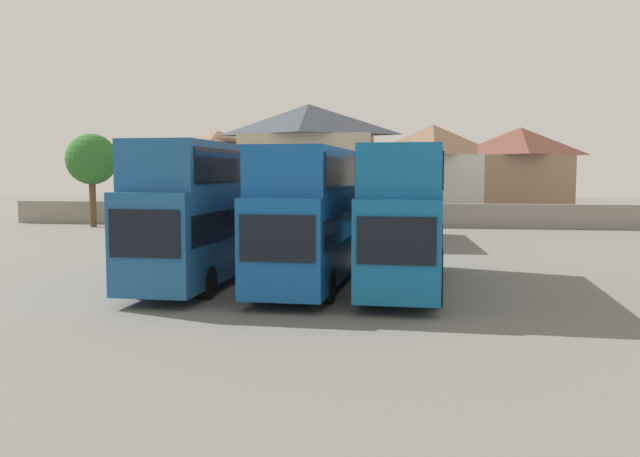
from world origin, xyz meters
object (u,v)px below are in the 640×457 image
at_px(bus_3, 407,209).
at_px(tree_left_of_lot, 92,160).
at_px(house_terrace_far_right, 520,174).
at_px(bus_2, 313,209).
at_px(house_terrace_left, 218,174).
at_px(house_terrace_centre, 309,161).
at_px(house_terrace_right, 433,172).
at_px(bus_1, 210,205).
at_px(bus_4, 322,209).
at_px(bus_5, 389,208).

relative_size(bus_3, tree_left_of_lot, 1.56).
height_order(house_terrace_far_right, tree_left_of_lot, house_terrace_far_right).
relative_size(bus_2, house_terrace_left, 1.20).
bearing_deg(house_terrace_centre, house_terrace_right, 5.77).
relative_size(bus_1, bus_4, 0.99).
height_order(bus_3, house_terrace_left, house_terrace_left).
height_order(house_terrace_left, house_terrace_right, house_terrace_right).
bearing_deg(bus_5, bus_3, 1.84).
height_order(house_terrace_left, house_terrace_centre, house_terrace_centre).
bearing_deg(bus_4, house_terrace_centre, -165.20).
distance_m(house_terrace_far_right, tree_left_of_lot, 34.36).
relative_size(bus_1, tree_left_of_lot, 1.66).
relative_size(bus_4, house_terrace_far_right, 1.46).
xyz_separation_m(bus_2, house_terrace_centre, (-5.25, 32.55, 2.25)).
bearing_deg(tree_left_of_lot, bus_1, -54.42).
relative_size(bus_2, bus_5, 1.03).
bearing_deg(house_terrace_far_right, bus_1, -116.71).
height_order(bus_1, tree_left_of_lot, tree_left_of_lot).
bearing_deg(bus_5, house_terrace_centre, -157.43).
xyz_separation_m(house_terrace_centre, house_terrace_right, (10.58, 1.07, -0.89)).
height_order(bus_1, bus_3, bus_1).
distance_m(bus_3, house_terrace_far_right, 34.52).
relative_size(bus_3, bus_4, 0.93).
relative_size(bus_5, house_terrace_far_right, 1.32).
bearing_deg(house_terrace_right, tree_left_of_lot, -157.77).
xyz_separation_m(bus_3, house_terrace_far_right, (9.06, 33.28, 1.18)).
xyz_separation_m(bus_3, house_terrace_centre, (-8.69, 32.53, 2.24)).
bearing_deg(house_terrace_far_right, bus_4, -129.86).
height_order(bus_1, bus_4, bus_1).
xyz_separation_m(bus_4, tree_left_of_lot, (-18.42, 7.06, 3.18)).
relative_size(bus_2, bus_4, 0.92).
distance_m(bus_1, bus_5, 17.17).
bearing_deg(bus_1, house_terrace_centre, -175.93).
xyz_separation_m(bus_1, house_terrace_centre, (-1.20, 32.13, 2.14)).
bearing_deg(bus_5, house_terrace_right, 167.59).
bearing_deg(bus_1, tree_left_of_lot, -142.48).
xyz_separation_m(bus_4, house_terrace_centre, (-3.37, 16.47, 3.18)).
height_order(bus_1, bus_5, bus_1).
height_order(bus_3, tree_left_of_lot, tree_left_of_lot).
distance_m(bus_1, bus_4, 15.85).
relative_size(house_terrace_right, house_terrace_far_right, 1.04).
bearing_deg(house_terrace_centre, bus_1, -87.86).
xyz_separation_m(house_terrace_right, house_terrace_far_right, (7.17, -0.31, -0.17)).
bearing_deg(tree_left_of_lot, house_terrace_far_right, 17.21).
distance_m(bus_1, house_terrace_far_right, 36.83).
height_order(bus_1, bus_2, bus_1).
height_order(bus_1, house_terrace_far_right, house_terrace_far_right).
xyz_separation_m(bus_5, house_terrace_centre, (-7.50, 16.19, 3.11)).
bearing_deg(house_terrace_right, bus_5, -100.11).
bearing_deg(house_terrace_right, bus_2, -99.02).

